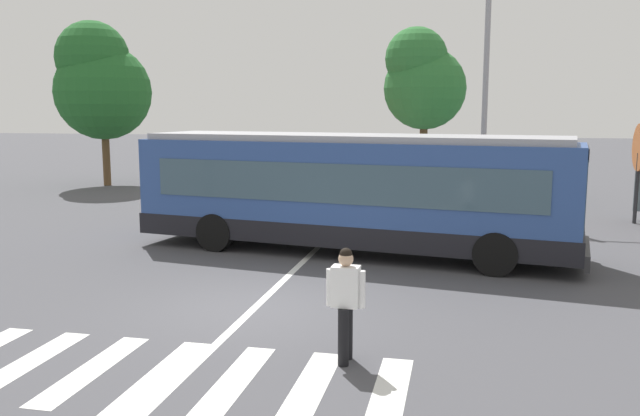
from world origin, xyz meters
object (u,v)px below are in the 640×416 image
city_transit_bus (352,192)px  parked_car_champagne (276,175)px  parked_car_white (463,178)px  background_tree_right (422,80)px  parked_car_teal (526,182)px  background_tree_left (100,82)px  twin_arm_street_lamp (486,70)px  pedestrian_crossing_street (346,298)px  parked_car_red (337,177)px  parked_car_silver (396,179)px

city_transit_bus → parked_car_champagne: size_ratio=2.55×
parked_car_white → background_tree_right: (-1.96, 2.11, 4.26)m
parked_car_white → parked_car_teal: bearing=-16.7°
parked_car_champagne → background_tree_left: 9.85m
parked_car_teal → twin_arm_street_lamp: bearing=-116.4°
parked_car_teal → parked_car_white: bearing=163.3°
background_tree_right → background_tree_left: bearing=-173.6°
pedestrian_crossing_street → parked_car_red: pedestrian_crossing_street is taller
background_tree_left → background_tree_right: bearing=6.4°
pedestrian_crossing_street → parked_car_champagne: size_ratio=0.38×
parked_car_champagne → background_tree_left: background_tree_left is taller
parked_car_white → parked_car_teal: size_ratio=1.02×
parked_car_white → twin_arm_street_lamp: twin_arm_street_lamp is taller
pedestrian_crossing_street → twin_arm_street_lamp: bearing=81.1°
city_transit_bus → pedestrian_crossing_street: bearing=-81.1°
parked_car_champagne → parked_car_red: same height
parked_car_silver → background_tree_right: background_tree_right is taller
twin_arm_street_lamp → parked_car_champagne: bearing=153.5°
parked_car_teal → parked_car_champagne: bearing=176.5°
parked_car_silver → background_tree_left: background_tree_left is taller
parked_car_red → background_tree_left: bearing=176.2°
twin_arm_street_lamp → background_tree_left: twin_arm_street_lamp is taller
pedestrian_crossing_street → parked_car_teal: size_ratio=0.38×
parked_car_red → parked_car_white: 5.46m
city_transit_bus → parked_car_silver: size_ratio=2.56×
pedestrian_crossing_street → parked_car_teal: pedestrian_crossing_street is taller
parked_car_white → parked_car_teal: (2.53, -0.76, 0.00)m
city_transit_bus → background_tree_left: background_tree_left is taller
parked_car_teal → twin_arm_street_lamp: size_ratio=0.57×
city_transit_bus → parked_car_silver: (0.03, 11.25, -0.82)m
parked_car_silver → parked_car_red: bearing=171.8°
twin_arm_street_lamp → pedestrian_crossing_street: bearing=-98.9°
twin_arm_street_lamp → background_tree_right: twin_arm_street_lamp is taller
city_transit_bus → twin_arm_street_lamp: 8.93m
pedestrian_crossing_street → background_tree_left: size_ratio=0.22×
parked_car_red → parked_car_teal: 7.99m
parked_car_red → parked_car_champagne: bearing=174.4°
parked_car_white → background_tree_left: bearing=178.6°
pedestrian_crossing_street → parked_car_silver: (-1.13, 18.70, -0.20)m
parked_car_silver → background_tree_right: size_ratio=0.62×
parked_car_red → parked_car_silver: size_ratio=1.00×
city_transit_bus → pedestrian_crossing_street: size_ratio=6.79×
twin_arm_street_lamp → background_tree_left: bearing=164.5°
parked_car_red → parked_car_silver: bearing=-8.2°
parked_car_champagne → parked_car_silver: same height
parked_car_champagne → parked_car_red: 2.86m
twin_arm_street_lamp → background_tree_right: (-2.61, 6.66, -0.04)m
city_transit_bus → twin_arm_street_lamp: (3.49, 7.45, 3.48)m
twin_arm_street_lamp → background_tree_left: size_ratio=1.02×
parked_car_silver → background_tree_right: 5.20m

